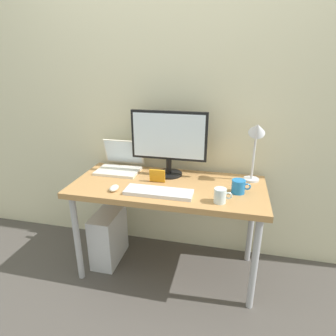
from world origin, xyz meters
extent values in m
plane|color=#4C4742|center=(0.00, 0.00, 0.00)|extent=(6.00, 6.00, 0.00)
cube|color=beige|center=(0.00, 0.36, 1.30)|extent=(4.40, 0.04, 2.60)
cube|color=#B7844C|center=(0.00, 0.00, 0.69)|extent=(1.33, 0.61, 0.04)
cylinder|color=#B2B2B7|center=(-0.61, -0.24, 0.34)|extent=(0.04, 0.04, 0.67)
cylinder|color=#B2B2B7|center=(0.61, -0.24, 0.34)|extent=(0.04, 0.04, 0.67)
cylinder|color=#B2B2B7|center=(-0.61, 0.24, 0.34)|extent=(0.04, 0.04, 0.67)
cylinder|color=#B2B2B7|center=(0.61, 0.24, 0.34)|extent=(0.04, 0.04, 0.67)
cylinder|color=black|center=(-0.03, 0.17, 0.72)|extent=(0.20, 0.20, 0.01)
cylinder|color=black|center=(-0.03, 0.17, 0.78)|extent=(0.04, 0.04, 0.11)
cube|color=black|center=(-0.03, 0.17, 1.02)|extent=(0.55, 0.03, 0.35)
cube|color=white|center=(-0.03, 0.16, 1.02)|extent=(0.52, 0.01, 0.32)
cube|color=silver|center=(-0.43, 0.13, 0.72)|extent=(0.32, 0.22, 0.02)
cube|color=silver|center=(-0.43, 0.27, 0.84)|extent=(0.32, 0.07, 0.21)
cube|color=white|center=(-0.43, 0.26, 0.84)|extent=(0.30, 0.05, 0.18)
cylinder|color=silver|center=(0.57, 0.20, 0.72)|extent=(0.11, 0.11, 0.01)
cylinder|color=silver|center=(0.57, 0.20, 0.90)|extent=(0.02, 0.02, 0.34)
cone|color=silver|center=(0.57, 0.16, 1.10)|extent=(0.11, 0.14, 0.13)
cube|color=silver|center=(-0.02, -0.16, 0.73)|extent=(0.44, 0.14, 0.02)
ellipsoid|color=silver|center=(-0.32, -0.18, 0.73)|extent=(0.06, 0.09, 0.03)
cylinder|color=#1E72BF|center=(0.47, -0.03, 0.76)|extent=(0.09, 0.09, 0.09)
torus|color=#1E72BF|center=(0.53, -0.03, 0.76)|extent=(0.05, 0.01, 0.05)
cylinder|color=silver|center=(0.37, -0.19, 0.76)|extent=(0.07, 0.07, 0.09)
torus|color=silver|center=(0.42, -0.19, 0.76)|extent=(0.05, 0.01, 0.05)
cube|color=orange|center=(-0.08, 0.02, 0.76)|extent=(0.11, 0.02, 0.09)
cube|color=silver|center=(-0.49, 0.01, 0.21)|extent=(0.18, 0.36, 0.42)
camera|label=1|loc=(0.41, -1.77, 1.52)|focal=30.48mm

